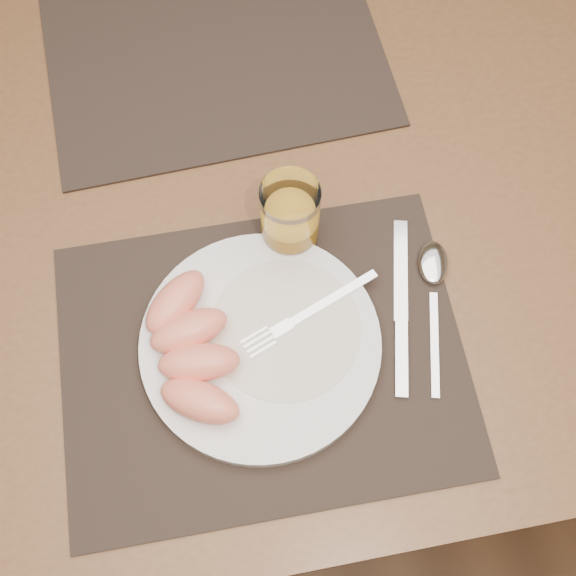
{
  "coord_description": "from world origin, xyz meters",
  "views": [
    {
      "loc": [
        -0.05,
        -0.47,
        1.53
      ],
      "look_at": [
        0.01,
        -0.15,
        0.77
      ],
      "focal_mm": 45.0,
      "sensor_mm": 36.0,
      "label": 1
    }
  ],
  "objects_px": {
    "table": "(258,220)",
    "plate": "(260,344)",
    "placemat_near": "(263,357)",
    "spoon": "(433,274)",
    "placemat_far": "(215,52)",
    "fork": "(300,318)",
    "juice_glass": "(290,218)",
    "knife": "(401,320)"
  },
  "relations": [
    {
      "from": "spoon",
      "to": "table",
      "type": "bearing_deg",
      "value": 139.26
    },
    {
      "from": "table",
      "to": "placemat_far",
      "type": "distance_m",
      "value": 0.24
    },
    {
      "from": "table",
      "to": "plate",
      "type": "xyz_separation_m",
      "value": [
        -0.03,
        -0.21,
        0.1
      ]
    },
    {
      "from": "spoon",
      "to": "placemat_near",
      "type": "bearing_deg",
      "value": -164.09
    },
    {
      "from": "placemat_far",
      "to": "fork",
      "type": "height_order",
      "value": "fork"
    },
    {
      "from": "juice_glass",
      "to": "plate",
      "type": "bearing_deg",
      "value": -113.95
    },
    {
      "from": "plate",
      "to": "spoon",
      "type": "bearing_deg",
      "value": 12.77
    },
    {
      "from": "placemat_near",
      "to": "spoon",
      "type": "bearing_deg",
      "value": 15.91
    },
    {
      "from": "fork",
      "to": "spoon",
      "type": "xyz_separation_m",
      "value": [
        0.17,
        0.03,
        -0.01
      ]
    },
    {
      "from": "placemat_far",
      "to": "spoon",
      "type": "distance_m",
      "value": 0.43
    },
    {
      "from": "plate",
      "to": "knife",
      "type": "relative_size",
      "value": 1.24
    },
    {
      "from": "placemat_far",
      "to": "plate",
      "type": "distance_m",
      "value": 0.43
    },
    {
      "from": "plate",
      "to": "fork",
      "type": "distance_m",
      "value": 0.05
    },
    {
      "from": "knife",
      "to": "placemat_near",
      "type": "bearing_deg",
      "value": -175.51
    },
    {
      "from": "table",
      "to": "plate",
      "type": "distance_m",
      "value": 0.23
    },
    {
      "from": "table",
      "to": "knife",
      "type": "height_order",
      "value": "knife"
    },
    {
      "from": "table",
      "to": "juice_glass",
      "type": "xyz_separation_m",
      "value": [
        0.03,
        -0.08,
        0.13
      ]
    },
    {
      "from": "table",
      "to": "placemat_far",
      "type": "height_order",
      "value": "placemat_far"
    },
    {
      "from": "table",
      "to": "spoon",
      "type": "xyz_separation_m",
      "value": [
        0.18,
        -0.16,
        0.09
      ]
    },
    {
      "from": "placemat_far",
      "to": "fork",
      "type": "relative_size",
      "value": 2.67
    },
    {
      "from": "spoon",
      "to": "knife",
      "type": "bearing_deg",
      "value": -136.51
    },
    {
      "from": "placemat_near",
      "to": "fork",
      "type": "relative_size",
      "value": 2.67
    },
    {
      "from": "fork",
      "to": "table",
      "type": "bearing_deg",
      "value": 95.89
    },
    {
      "from": "table",
      "to": "knife",
      "type": "distance_m",
      "value": 0.26
    },
    {
      "from": "fork",
      "to": "juice_glass",
      "type": "bearing_deg",
      "value": 85.03
    },
    {
      "from": "spoon",
      "to": "juice_glass",
      "type": "relative_size",
      "value": 1.86
    },
    {
      "from": "placemat_near",
      "to": "spoon",
      "type": "distance_m",
      "value": 0.22
    },
    {
      "from": "plate",
      "to": "juice_glass",
      "type": "distance_m",
      "value": 0.15
    },
    {
      "from": "placemat_far",
      "to": "spoon",
      "type": "xyz_separation_m",
      "value": [
        0.2,
        -0.38,
        0.01
      ]
    },
    {
      "from": "placemat_far",
      "to": "knife",
      "type": "xyz_separation_m",
      "value": [
        0.15,
        -0.43,
        0.0
      ]
    },
    {
      "from": "table",
      "to": "placemat_near",
      "type": "height_order",
      "value": "placemat_near"
    },
    {
      "from": "knife",
      "to": "juice_glass",
      "type": "relative_size",
      "value": 2.12
    },
    {
      "from": "knife",
      "to": "juice_glass",
      "type": "height_order",
      "value": "juice_glass"
    },
    {
      "from": "table",
      "to": "placemat_far",
      "type": "relative_size",
      "value": 3.11
    },
    {
      "from": "fork",
      "to": "juice_glass",
      "type": "height_order",
      "value": "juice_glass"
    },
    {
      "from": "placemat_far",
      "to": "spoon",
      "type": "bearing_deg",
      "value": -61.71
    },
    {
      "from": "table",
      "to": "juice_glass",
      "type": "height_order",
      "value": "juice_glass"
    },
    {
      "from": "placemat_near",
      "to": "spoon",
      "type": "height_order",
      "value": "spoon"
    },
    {
      "from": "placemat_far",
      "to": "juice_glass",
      "type": "relative_size",
      "value": 4.38
    },
    {
      "from": "plate",
      "to": "juice_glass",
      "type": "xyz_separation_m",
      "value": [
        0.06,
        0.13,
        0.04
      ]
    },
    {
      "from": "placemat_far",
      "to": "plate",
      "type": "xyz_separation_m",
      "value": [
        -0.01,
        -0.43,
        0.01
      ]
    },
    {
      "from": "fork",
      "to": "placemat_far",
      "type": "bearing_deg",
      "value": 95.43
    }
  ]
}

